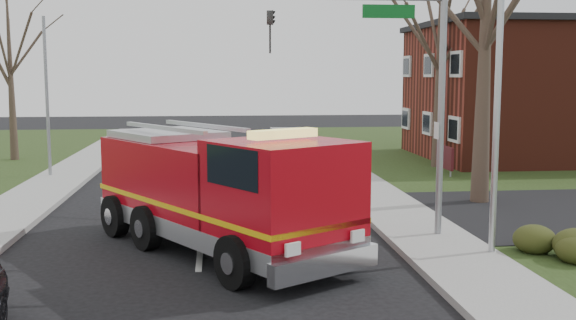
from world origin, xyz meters
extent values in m
plane|color=black|center=(0.00, 0.00, 0.00)|extent=(120.00, 120.00, 0.00)
cube|color=gray|center=(6.20, 0.00, 0.07)|extent=(2.40, 80.00, 0.15)
cube|color=maroon|center=(19.00, 18.00, 3.50)|extent=(15.00, 10.00, 7.00)
cube|color=black|center=(19.00, 18.00, 7.10)|extent=(15.40, 10.40, 0.30)
cube|color=silver|center=(11.45, 18.00, 2.00)|extent=(0.12, 1.40, 1.20)
cube|color=#440F15|center=(10.50, 12.50, 0.90)|extent=(0.12, 2.00, 1.00)
cylinder|color=gray|center=(10.50, 11.70, 0.45)|extent=(0.08, 0.08, 0.90)
cylinder|color=gray|center=(10.50, 13.30, 0.45)|extent=(0.08, 0.08, 0.90)
ellipsoid|color=#2F3613|center=(9.00, -1.00, 0.58)|extent=(2.80, 2.00, 0.90)
cone|color=#3B2D23|center=(9.50, 6.00, 6.00)|extent=(0.64, 0.64, 12.00)
cone|color=#3B2D23|center=(11.00, 15.00, 5.25)|extent=(0.56, 0.56, 10.50)
cone|color=#3B2D23|center=(-10.00, 20.00, 4.50)|extent=(0.44, 0.44, 9.00)
cylinder|color=gray|center=(6.50, 1.50, 3.40)|extent=(0.18, 0.18, 6.80)
cube|color=#0C591E|center=(5.00, 1.50, 6.15)|extent=(1.40, 0.06, 0.35)
imported|color=black|center=(1.90, 1.50, 6.15)|extent=(0.22, 0.18, 1.10)
cylinder|color=#B7BABF|center=(7.20, -0.50, 4.20)|extent=(0.16, 0.16, 8.40)
cylinder|color=gray|center=(-6.80, 14.00, 3.50)|extent=(0.14, 0.14, 7.00)
cube|color=#A10712|center=(-0.22, 1.90, 1.63)|extent=(5.24, 6.09, 2.21)
cube|color=#A10712|center=(1.91, -1.48, 1.79)|extent=(3.78, 3.78, 2.53)
cube|color=#B7BABF|center=(0.45, 0.84, 0.74)|extent=(6.71, 8.41, 0.47)
cube|color=#E5B20C|center=(0.45, 0.84, 1.32)|extent=(6.72, 8.42, 0.13)
cube|color=black|center=(2.53, -2.46, 2.58)|extent=(2.12, 1.39, 0.89)
cube|color=#E5D866|center=(1.91, -1.48, 3.21)|extent=(1.62, 1.21, 0.19)
cylinder|color=black|center=(0.81, -2.30, 0.58)|extent=(0.93, 1.18, 1.16)
cylinder|color=black|center=(3.12, -0.84, 0.58)|extent=(0.93, 1.18, 1.16)
cylinder|color=black|center=(-2.39, 2.77, 0.58)|extent=(0.93, 1.18, 1.16)
cylinder|color=black|center=(-0.08, 4.24, 0.58)|extent=(0.93, 1.18, 1.16)
camera|label=1|loc=(0.44, -16.12, 4.48)|focal=42.00mm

